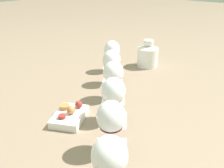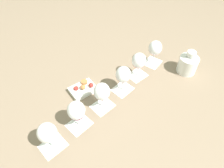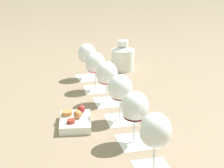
{
  "view_description": "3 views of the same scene",
  "coord_description": "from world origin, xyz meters",
  "px_view_note": "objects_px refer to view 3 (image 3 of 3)",
  "views": [
    {
      "loc": [
        0.6,
        0.51,
        0.47
      ],
      "look_at": [
        0.0,
        0.0,
        0.1
      ],
      "focal_mm": 38.0,
      "sensor_mm": 36.0,
      "label": 1
    },
    {
      "loc": [
        0.09,
        0.69,
        0.84
      ],
      "look_at": [
        0.0,
        0.0,
        0.1
      ],
      "focal_mm": 32.0,
      "sensor_mm": 36.0,
      "label": 2
    },
    {
      "loc": [
        1.05,
        0.46,
        0.52
      ],
      "look_at": [
        0.0,
        0.0,
        0.1
      ],
      "focal_mm": 55.0,
      "sensor_mm": 36.0,
      "label": 3
    }
  ],
  "objects_px": {
    "wine_glass_2": "(107,76)",
    "ceramic_vase": "(123,57)",
    "wine_glass_3": "(120,91)",
    "wine_glass_4": "(135,109)",
    "wine_glass_5": "(155,134)",
    "wine_glass_1": "(95,65)",
    "snack_dish": "(75,121)",
    "wine_glass_0": "(87,55)"
  },
  "relations": [
    {
      "from": "wine_glass_2",
      "to": "ceramic_vase",
      "type": "xyz_separation_m",
      "value": [
        -0.41,
        -0.1,
        -0.04
      ]
    },
    {
      "from": "wine_glass_3",
      "to": "wine_glass_4",
      "type": "bearing_deg",
      "value": 37.87
    },
    {
      "from": "wine_glass_5",
      "to": "ceramic_vase",
      "type": "bearing_deg",
      "value": -152.84
    },
    {
      "from": "wine_glass_2",
      "to": "wine_glass_3",
      "type": "distance_m",
      "value": 0.16
    },
    {
      "from": "wine_glass_1",
      "to": "snack_dish",
      "type": "bearing_deg",
      "value": 14.73
    },
    {
      "from": "wine_glass_1",
      "to": "wine_glass_3",
      "type": "relative_size",
      "value": 1.0
    },
    {
      "from": "wine_glass_4",
      "to": "wine_glass_5",
      "type": "relative_size",
      "value": 1.0
    },
    {
      "from": "wine_glass_2",
      "to": "ceramic_vase",
      "type": "bearing_deg",
      "value": -166.34
    },
    {
      "from": "snack_dish",
      "to": "wine_glass_3",
      "type": "bearing_deg",
      "value": 129.0
    },
    {
      "from": "wine_glass_4",
      "to": "snack_dish",
      "type": "distance_m",
      "value": 0.24
    },
    {
      "from": "wine_glass_4",
      "to": "ceramic_vase",
      "type": "xyz_separation_m",
      "value": [
        -0.66,
        -0.3,
        -0.04
      ]
    },
    {
      "from": "wine_glass_2",
      "to": "wine_glass_3",
      "type": "xyz_separation_m",
      "value": [
        0.12,
        0.1,
        0.0
      ]
    },
    {
      "from": "wine_glass_2",
      "to": "wine_glass_4",
      "type": "bearing_deg",
      "value": 39.16
    },
    {
      "from": "wine_glass_5",
      "to": "snack_dish",
      "type": "xyz_separation_m",
      "value": [
        -0.15,
        -0.31,
        -0.09
      ]
    },
    {
      "from": "wine_glass_0",
      "to": "wine_glass_2",
      "type": "xyz_separation_m",
      "value": [
        0.23,
        0.2,
        0.0
      ]
    },
    {
      "from": "wine_glass_0",
      "to": "ceramic_vase",
      "type": "xyz_separation_m",
      "value": [
        -0.18,
        0.1,
        -0.04
      ]
    },
    {
      "from": "wine_glass_4",
      "to": "wine_glass_1",
      "type": "bearing_deg",
      "value": -139.54
    },
    {
      "from": "snack_dish",
      "to": "wine_glass_2",
      "type": "bearing_deg",
      "value": 176.11
    },
    {
      "from": "wine_glass_0",
      "to": "snack_dish",
      "type": "xyz_separation_m",
      "value": [
        0.45,
        0.19,
        -0.09
      ]
    },
    {
      "from": "snack_dish",
      "to": "wine_glass_1",
      "type": "bearing_deg",
      "value": -165.27
    },
    {
      "from": "wine_glass_2",
      "to": "snack_dish",
      "type": "distance_m",
      "value": 0.24
    },
    {
      "from": "wine_glass_1",
      "to": "wine_glass_5",
      "type": "height_order",
      "value": "same"
    },
    {
      "from": "wine_glass_1",
      "to": "wine_glass_4",
      "type": "relative_size",
      "value": 1.0
    },
    {
      "from": "wine_glass_0",
      "to": "snack_dish",
      "type": "bearing_deg",
      "value": 22.74
    },
    {
      "from": "wine_glass_2",
      "to": "wine_glass_3",
      "type": "height_order",
      "value": "same"
    },
    {
      "from": "ceramic_vase",
      "to": "wine_glass_5",
      "type": "bearing_deg",
      "value": 27.16
    },
    {
      "from": "wine_glass_2",
      "to": "wine_glass_5",
      "type": "distance_m",
      "value": 0.47
    },
    {
      "from": "wine_glass_1",
      "to": "wine_glass_5",
      "type": "bearing_deg",
      "value": 40.21
    },
    {
      "from": "wine_glass_0",
      "to": "wine_glass_4",
      "type": "xyz_separation_m",
      "value": [
        0.48,
        0.41,
        0.0
      ]
    },
    {
      "from": "wine_glass_4",
      "to": "wine_glass_5",
      "type": "distance_m",
      "value": 0.15
    },
    {
      "from": "wine_glass_4",
      "to": "snack_dish",
      "type": "xyz_separation_m",
      "value": [
        -0.03,
        -0.22,
        -0.09
      ]
    },
    {
      "from": "wine_glass_2",
      "to": "ceramic_vase",
      "type": "distance_m",
      "value": 0.43
    },
    {
      "from": "wine_glass_0",
      "to": "wine_glass_1",
      "type": "xyz_separation_m",
      "value": [
        0.12,
        0.1,
        0.0
      ]
    },
    {
      "from": "wine_glass_0",
      "to": "snack_dish",
      "type": "relative_size",
      "value": 0.94
    },
    {
      "from": "wine_glass_2",
      "to": "ceramic_vase",
      "type": "height_order",
      "value": "wine_glass_2"
    },
    {
      "from": "snack_dish",
      "to": "wine_glass_5",
      "type": "bearing_deg",
      "value": 65.1
    },
    {
      "from": "wine_glass_0",
      "to": "wine_glass_4",
      "type": "distance_m",
      "value": 0.63
    },
    {
      "from": "wine_glass_2",
      "to": "wine_glass_5",
      "type": "height_order",
      "value": "same"
    },
    {
      "from": "wine_glass_3",
      "to": "wine_glass_4",
      "type": "distance_m",
      "value": 0.16
    },
    {
      "from": "ceramic_vase",
      "to": "wine_glass_3",
      "type": "bearing_deg",
      "value": 20.96
    },
    {
      "from": "wine_glass_0",
      "to": "wine_glass_3",
      "type": "relative_size",
      "value": 1.0
    },
    {
      "from": "wine_glass_1",
      "to": "ceramic_vase",
      "type": "distance_m",
      "value": 0.31
    }
  ]
}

